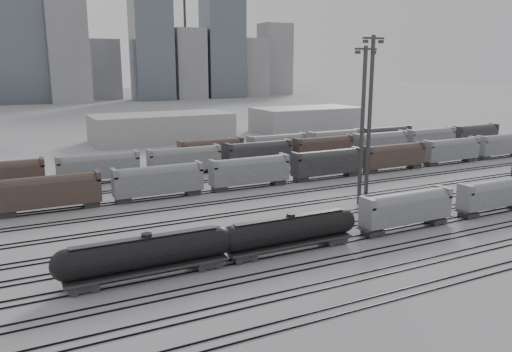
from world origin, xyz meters
name	(u,v)px	position (x,y,z in m)	size (l,w,h in m)	color
ground	(306,252)	(0.00, 0.00, 0.00)	(900.00, 900.00, 0.00)	#A4A5A9
tracks	(244,213)	(0.00, 17.50, 0.08)	(220.00, 71.50, 0.16)	black
tank_car_a	(148,254)	(-19.00, 1.00, 2.75)	(19.22, 3.20, 4.75)	#242426
tank_car_b	(291,231)	(-1.65, 1.00, 2.62)	(18.34, 3.06, 4.53)	#242426
hopper_car_a	(406,207)	(16.58, 1.00, 3.13)	(14.15, 2.81, 5.06)	#242426
hopper_car_b	(495,193)	(34.25, 1.00, 3.01)	(13.62, 2.71, 4.87)	#242426
light_mast_c	(362,123)	(18.97, 14.15, 13.19)	(3.98, 0.64, 24.87)	#363638
light_mast_d	(370,112)	(24.59, 19.29, 14.24)	(4.30, 0.69, 26.85)	#363638
bg_string_near	(250,173)	(8.00, 32.00, 2.80)	(151.00, 3.00, 5.60)	gray
bg_string_mid	(259,155)	(18.00, 48.00, 2.80)	(151.00, 3.00, 5.60)	#242426
bg_string_far	(307,144)	(35.50, 56.00, 2.80)	(66.00, 3.00, 5.60)	#4A352F
warehouse_mid	(162,128)	(10.00, 95.00, 4.00)	(40.00, 18.00, 8.00)	#A3A3A6
warehouse_right	(306,119)	(60.00, 95.00, 4.00)	(35.00, 18.00, 8.00)	#A3A3A6
skyline	(74,43)	(10.84, 280.00, 34.73)	(316.00, 22.40, 95.00)	gray
crane_right	(186,14)	(91.26, 305.00, 57.39)	(42.00, 1.80, 100.00)	#363638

